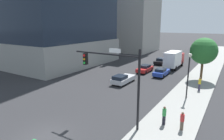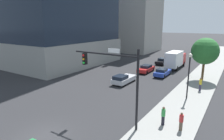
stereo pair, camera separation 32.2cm
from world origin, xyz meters
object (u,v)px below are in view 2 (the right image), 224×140
car_blue (162,72)px  pedestrian_red_shirt (181,121)px  street_tree (205,51)px  car_silver (123,79)px  box_truck (175,59)px  pedestrian_green_shirt (163,116)px  street_lamp (189,69)px  car_red (146,69)px  traffic_light_pole (114,72)px  construction_building (134,4)px  car_black (162,61)px  pedestrian_yellow_shirt (200,84)px

car_blue → pedestrian_red_shirt: bearing=-66.4°
street_tree → car_silver: size_ratio=1.42×
box_truck → pedestrian_green_shirt: 24.85m
street_tree → pedestrian_red_shirt: bearing=-86.4°
street_lamp → car_red: 14.13m
car_red → pedestrian_red_shirt: (10.78, -17.77, 0.27)m
traffic_light_pole → box_truck: bearing=94.2°
construction_building → car_blue: size_ratio=8.19×
pedestrian_green_shirt → street_tree: bearing=88.5°
car_red → car_blue: size_ratio=1.00×
street_lamp → car_black: bearing=116.6°
street_tree → car_black: (-9.70, 9.40, -4.00)m
pedestrian_yellow_shirt → car_silver: bearing=-167.9°
pedestrian_red_shirt → car_blue: bearing=113.6°
construction_building → car_blue: construction_building is taller
street_tree → car_black: 14.09m
construction_building → car_silver: 40.87m
street_tree → pedestrian_red_shirt: 17.82m
car_blue → box_truck: 7.69m
car_silver → pedestrian_yellow_shirt: bearing=12.1°
car_red → box_truck: bearing=61.6°
street_lamp → box_truck: 17.65m
construction_building → car_blue: bearing=-54.1°
pedestrian_yellow_shirt → pedestrian_green_shirt: bearing=-95.5°
car_silver → pedestrian_green_shirt: bearing=-45.0°
car_red → pedestrian_green_shirt: bearing=-62.4°
construction_building → traffic_light_pole: 51.79m
construction_building → street_tree: size_ratio=5.48×
construction_building → car_black: bearing=-46.6°
car_blue → pedestrian_green_shirt: 17.53m
car_blue → car_red: bearing=162.5°
box_truck → pedestrian_red_shirt: (7.28, -24.25, -0.94)m
car_black → car_silver: car_silver is taller
traffic_light_pole → pedestrian_green_shirt: (3.81, 2.03, -3.78)m
street_tree → car_silver: bearing=-140.3°
pedestrian_yellow_shirt → box_truck: bearing=118.3°
car_black → car_silver: 17.45m
street_tree → car_black: street_tree is taller
street_lamp → car_silver: size_ratio=1.15×
car_red → car_silver: size_ratio=0.95×
pedestrian_yellow_shirt → pedestrian_red_shirt: (0.44, -11.57, -0.11)m
traffic_light_pole → box_truck: (-1.93, 26.18, -2.90)m
construction_building → pedestrian_red_shirt: 53.52m
street_tree → traffic_light_pole: bearing=-102.5°
construction_building → street_lamp: construction_building is taller
street_lamp → pedestrian_green_shirt: bearing=-92.1°
street_lamp → pedestrian_green_shirt: 8.13m
car_blue → car_silver: bearing=-115.6°
car_red → street_tree: bearing=-2.2°
street_tree → car_black: bearing=135.9°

